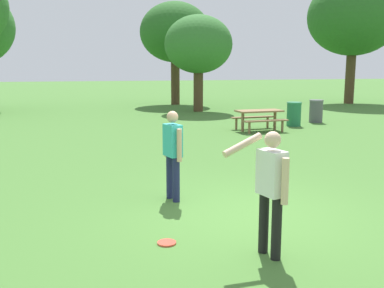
{
  "coord_description": "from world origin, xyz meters",
  "views": [
    {
      "loc": [
        -2.46,
        -6.79,
        2.47
      ],
      "look_at": [
        -0.65,
        1.23,
        1.0
      ],
      "focal_mm": 42.12,
      "sensor_mm": 36.0,
      "label": 1
    }
  ],
  "objects_px": {
    "tree_back_left": "(198,45)",
    "tree_back_right": "(354,17)",
    "person_thrower": "(173,149)",
    "tree_slender_mid": "(175,33)",
    "frisbee": "(167,243)",
    "picnic_table_near": "(259,116)",
    "trash_can_beside_table": "(294,114)",
    "trash_can_further_along": "(316,111)",
    "person_catcher": "(270,184)"
  },
  "relations": [
    {
      "from": "picnic_table_near",
      "to": "trash_can_beside_table",
      "type": "relative_size",
      "value": 1.9
    },
    {
      "from": "tree_back_left",
      "to": "person_catcher",
      "type": "bearing_deg",
      "value": -100.57
    },
    {
      "from": "trash_can_beside_table",
      "to": "person_catcher",
      "type": "bearing_deg",
      "value": -116.65
    },
    {
      "from": "frisbee",
      "to": "picnic_table_near",
      "type": "xyz_separation_m",
      "value": [
        5.14,
        9.86,
        0.55
      ]
    },
    {
      "from": "trash_can_beside_table",
      "to": "tree_slender_mid",
      "type": "distance_m",
      "value": 11.67
    },
    {
      "from": "tree_back_right",
      "to": "person_thrower",
      "type": "bearing_deg",
      "value": -129.29
    },
    {
      "from": "trash_can_beside_table",
      "to": "trash_can_further_along",
      "type": "height_order",
      "value": "same"
    },
    {
      "from": "picnic_table_near",
      "to": "trash_can_further_along",
      "type": "distance_m",
      "value": 3.68
    },
    {
      "from": "tree_back_right",
      "to": "frisbee",
      "type": "bearing_deg",
      "value": -127.16
    },
    {
      "from": "person_thrower",
      "to": "frisbee",
      "type": "relative_size",
      "value": 6.22
    },
    {
      "from": "person_thrower",
      "to": "trash_can_further_along",
      "type": "xyz_separation_m",
      "value": [
        7.93,
        9.6,
        -0.46
      ]
    },
    {
      "from": "picnic_table_near",
      "to": "tree_slender_mid",
      "type": "relative_size",
      "value": 0.3
    },
    {
      "from": "person_catcher",
      "to": "trash_can_further_along",
      "type": "distance_m",
      "value": 14.22
    },
    {
      "from": "tree_back_left",
      "to": "tree_slender_mid",
      "type": "bearing_deg",
      "value": 95.45
    },
    {
      "from": "tree_slender_mid",
      "to": "tree_back_left",
      "type": "height_order",
      "value": "tree_slender_mid"
    },
    {
      "from": "trash_can_further_along",
      "to": "tree_slender_mid",
      "type": "relative_size",
      "value": 0.16
    },
    {
      "from": "frisbee",
      "to": "trash_can_beside_table",
      "type": "height_order",
      "value": "trash_can_beside_table"
    },
    {
      "from": "person_thrower",
      "to": "picnic_table_near",
      "type": "relative_size",
      "value": 0.9
    },
    {
      "from": "tree_back_left",
      "to": "tree_back_right",
      "type": "bearing_deg",
      "value": 13.98
    },
    {
      "from": "person_thrower",
      "to": "tree_back_left",
      "type": "xyz_separation_m",
      "value": [
        4.09,
        15.11,
        2.48
      ]
    },
    {
      "from": "picnic_table_near",
      "to": "trash_can_beside_table",
      "type": "bearing_deg",
      "value": 26.47
    },
    {
      "from": "picnic_table_near",
      "to": "tree_back_left",
      "type": "relative_size",
      "value": 0.37
    },
    {
      "from": "trash_can_beside_table",
      "to": "tree_back_left",
      "type": "bearing_deg",
      "value": 110.92
    },
    {
      "from": "person_thrower",
      "to": "person_catcher",
      "type": "distance_m",
      "value": 2.8
    },
    {
      "from": "person_catcher",
      "to": "tree_back_right",
      "type": "height_order",
      "value": "tree_back_right"
    },
    {
      "from": "person_catcher",
      "to": "trash_can_further_along",
      "type": "bearing_deg",
      "value": 59.77
    },
    {
      "from": "trash_can_further_along",
      "to": "tree_back_left",
      "type": "relative_size",
      "value": 0.19
    },
    {
      "from": "frisbee",
      "to": "tree_slender_mid",
      "type": "height_order",
      "value": "tree_slender_mid"
    },
    {
      "from": "person_catcher",
      "to": "trash_can_beside_table",
      "type": "height_order",
      "value": "person_catcher"
    },
    {
      "from": "person_thrower",
      "to": "tree_back_right",
      "type": "bearing_deg",
      "value": 50.71
    },
    {
      "from": "trash_can_beside_table",
      "to": "trash_can_further_along",
      "type": "distance_m",
      "value": 1.64
    },
    {
      "from": "frisbee",
      "to": "trash_can_further_along",
      "type": "xyz_separation_m",
      "value": [
        8.38,
        11.6,
        0.47
      ]
    },
    {
      "from": "trash_can_beside_table",
      "to": "tree_slender_mid",
      "type": "bearing_deg",
      "value": 104.9
    },
    {
      "from": "frisbee",
      "to": "tree_back_left",
      "type": "height_order",
      "value": "tree_back_left"
    },
    {
      "from": "frisbee",
      "to": "tree_back_left",
      "type": "bearing_deg",
      "value": 75.11
    },
    {
      "from": "trash_can_beside_table",
      "to": "tree_back_left",
      "type": "xyz_separation_m",
      "value": [
        -2.43,
        6.34,
        2.93
      ]
    },
    {
      "from": "frisbee",
      "to": "tree_back_right",
      "type": "bearing_deg",
      "value": 52.84
    },
    {
      "from": "picnic_table_near",
      "to": "frisbee",
      "type": "bearing_deg",
      "value": -117.54
    },
    {
      "from": "trash_can_beside_table",
      "to": "trash_can_further_along",
      "type": "relative_size",
      "value": 1.0
    },
    {
      "from": "trash_can_beside_table",
      "to": "tree_slender_mid",
      "type": "xyz_separation_m",
      "value": [
        -2.84,
        10.66,
        3.82
      ]
    },
    {
      "from": "person_thrower",
      "to": "tree_back_left",
      "type": "distance_m",
      "value": 15.85
    },
    {
      "from": "person_thrower",
      "to": "tree_back_right",
      "type": "xyz_separation_m",
      "value": [
        14.48,
        17.69,
        4.35
      ]
    },
    {
      "from": "trash_can_further_along",
      "to": "tree_back_left",
      "type": "height_order",
      "value": "tree_back_left"
    },
    {
      "from": "picnic_table_near",
      "to": "tree_slender_mid",
      "type": "xyz_separation_m",
      "value": [
        -1.0,
        11.58,
        3.74
      ]
    },
    {
      "from": "picnic_table_near",
      "to": "person_catcher",
      "type": "bearing_deg",
      "value": -110.37
    },
    {
      "from": "person_catcher",
      "to": "frisbee",
      "type": "relative_size",
      "value": 6.22
    },
    {
      "from": "person_thrower",
      "to": "tree_back_left",
      "type": "relative_size",
      "value": 0.33
    },
    {
      "from": "frisbee",
      "to": "picnic_table_near",
      "type": "height_order",
      "value": "picnic_table_near"
    },
    {
      "from": "person_catcher",
      "to": "picnic_table_near",
      "type": "relative_size",
      "value": 0.9
    },
    {
      "from": "trash_can_further_along",
      "to": "tree_back_left",
      "type": "xyz_separation_m",
      "value": [
        -3.84,
        5.51,
        2.93
      ]
    }
  ]
}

